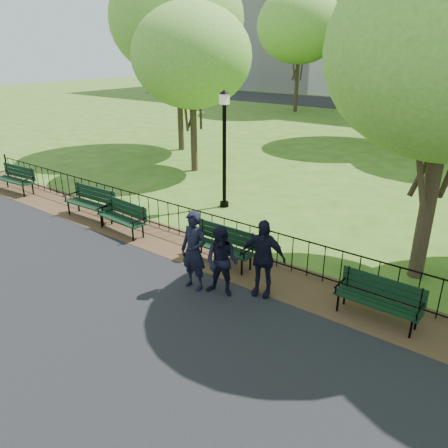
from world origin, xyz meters
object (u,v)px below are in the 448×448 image
Objects in this scene: park_bench_left_c at (16,176)px; person_right at (262,258)px; park_bench_left_a at (124,214)px; tree_far_w at (300,26)px; park_bench_right_a at (380,295)px; tree_near_w at (192,56)px; person_mid at (222,262)px; person_left at (194,251)px; taxi at (376,99)px; park_bench_main at (214,239)px; park_bench_left_b at (92,199)px; lamppost at (224,146)px; tree_mid_w at (177,20)px; tree_far_c at (414,18)px.

person_right is at bearing -7.46° from park_bench_left_c.
park_bench_left_a is 0.18× the size of tree_far_w.
park_bench_left_a is 1.06× the size of park_bench_right_a.
tree_near_w reaches higher than park_bench_left_c.
person_mid reaches higher than park_bench_right_a.
person_left reaches higher than person_right.
person_left reaches higher than taxi.
tree_far_w reaches higher than tree_near_w.
park_bench_main reaches higher than park_bench_right_a.
park_bench_left_b is 1.22× the size of person_mid.
person_right is at bearing -44.43° from lamppost.
lamppost is at bearing 152.64° from park_bench_right_a.
tree_mid_w reaches higher than park_bench_right_a.
person_right is (2.97, -18.55, -5.46)m from tree_far_c.
park_bench_left_b is at bearing 158.52° from person_right.
park_bench_left_c is 0.21× the size of tree_mid_w.
person_left is at bearing -159.98° from park_bench_right_a.
tree_far_w is 30.29m from person_mid.
tree_far_c is at bearing 85.86° from lamppost.
tree_far_c is at bearing 93.70° from park_bench_main.
park_bench_left_c is at bearing -84.06° from tree_far_w.
person_left is 1.04× the size of person_right.
tree_near_w is at bearing 122.99° from person_right.
person_right is 0.35× the size of taxi.
lamppost is at bearing 78.75° from park_bench_left_a.
person_right is at bearing -40.65° from tree_mid_w.
person_left is at bearing -11.82° from park_bench_left_c.
taxi reaches higher than person_mid.
park_bench_left_c is 7.87m from lamppost.
park_bench_left_a is 1.13× the size of person_mid.
park_bench_left_c is at bearing -177.44° from park_bench_left_a.
park_bench_right_a is 7.31m from lamppost.
person_right is (4.02, -3.94, -1.18)m from lamppost.
tree_mid_w is 23.30m from taxi.
person_mid is (10.36, -1.14, 0.19)m from park_bench_left_c.
park_bench_left_a is 31.96m from taxi.
tree_mid_w is at bearing 166.67° from taxi.
tree_far_c is at bearing 87.55° from park_bench_left_a.
park_bench_right_a is at bearing 6.25° from person_mid.
tree_far_w reaches higher than lamppost.
person_right is at bearing -18.86° from park_bench_main.
tree_mid_w reaches higher than park_bench_main.
tree_far_c is 5.38× the size of person_right.
park_bench_left_c is 9.80m from person_left.
park_bench_main is 1.61m from person_mid.
tree_mid_w reaches higher than person_mid.
tree_mid_w is 0.94× the size of tree_far_w.
person_left is 1.15× the size of person_mid.
park_bench_left_c is 26.41m from tree_far_w.
park_bench_main is at bearing -43.75° from tree_mid_w.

